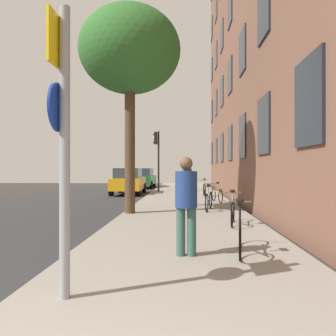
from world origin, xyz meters
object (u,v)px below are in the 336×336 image
(sign_post, at_px, (63,129))
(car_0, at_px, (129,181))
(bicycle_0, at_px, (240,231))
(bicycle_4, at_px, (204,189))
(tree_near, at_px, (130,52))
(bicycle_3, at_px, (217,194))
(bicycle_2, at_px, (209,200))
(pedestrian_0, at_px, (186,199))
(car_1, at_px, (143,178))
(bicycle_1, at_px, (233,211))
(pedestrian_1, at_px, (187,181))
(traffic_light, at_px, (157,150))

(sign_post, distance_m, car_0, 17.09)
(bicycle_0, distance_m, bicycle_4, 12.00)
(tree_near, height_order, bicycle_3, tree_near)
(tree_near, bearing_deg, bicycle_2, 16.82)
(pedestrian_0, distance_m, car_1, 22.16)
(sign_post, distance_m, bicycle_4, 14.48)
(bicycle_1, xyz_separation_m, bicycle_3, (0.19, 6.00, -0.01))
(pedestrian_0, height_order, pedestrian_1, pedestrian_1)
(tree_near, height_order, bicycle_4, tree_near)
(tree_near, relative_size, car_1, 1.55)
(traffic_light, xyz_separation_m, bicycle_3, (3.19, -6.85, -2.33))
(traffic_light, distance_m, pedestrian_1, 8.66)
(traffic_light, distance_m, bicycle_0, 16.23)
(bicycle_1, xyz_separation_m, car_1, (-4.60, 18.67, 0.36))
(traffic_light, xyz_separation_m, bicycle_1, (2.99, -12.84, -2.31))
(bicycle_0, distance_m, car_1, 22.09)
(bicycle_0, relative_size, bicycle_4, 1.00)
(traffic_light, height_order, car_0, traffic_light)
(sign_post, distance_m, traffic_light, 18.03)
(bicycle_2, relative_size, bicycle_3, 0.99)
(bicycle_1, bearing_deg, car_0, 111.72)
(bicycle_4, distance_m, car_1, 10.64)
(bicycle_0, relative_size, pedestrian_1, 0.98)
(bicycle_1, distance_m, car_1, 19.23)
(tree_near, xyz_separation_m, car_1, (-1.52, 16.48, -4.66))
(bicycle_2, distance_m, pedestrian_1, 1.83)
(sign_post, relative_size, bicycle_2, 2.06)
(bicycle_1, xyz_separation_m, bicycle_2, (-0.40, 3.00, -0.00))
(bicycle_0, relative_size, pedestrian_0, 1.01)
(bicycle_2, xyz_separation_m, pedestrian_0, (-0.86, -6.24, 0.60))
(sign_post, distance_m, bicycle_2, 8.63)
(bicycle_4, xyz_separation_m, pedestrian_1, (-0.99, -4.46, 0.62))
(sign_post, distance_m, pedestrian_1, 9.88)
(tree_near, height_order, pedestrian_1, tree_near)
(traffic_light, xyz_separation_m, pedestrian_1, (1.84, -8.30, -1.68))
(bicycle_2, bearing_deg, car_1, 105.02)
(bicycle_1, xyz_separation_m, bicycle_4, (-0.17, 9.00, 0.02))
(sign_post, height_order, tree_near, tree_near)
(bicycle_3, distance_m, bicycle_4, 3.02)
(tree_near, xyz_separation_m, bicycle_0, (2.77, -5.19, -5.01))
(sign_post, xyz_separation_m, bicycle_1, (2.70, 5.17, -1.58))
(pedestrian_0, bearing_deg, bicycle_1, 68.71)
(bicycle_1, distance_m, pedestrian_0, 3.53)
(bicycle_3, bearing_deg, traffic_light, 114.96)
(pedestrian_0, bearing_deg, tree_near, 108.56)
(sign_post, relative_size, car_1, 0.75)
(pedestrian_0, bearing_deg, pedestrian_1, 89.21)
(car_0, bearing_deg, car_1, 89.34)
(bicycle_1, height_order, bicycle_2, bicycle_1)
(pedestrian_0, distance_m, pedestrian_1, 7.79)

